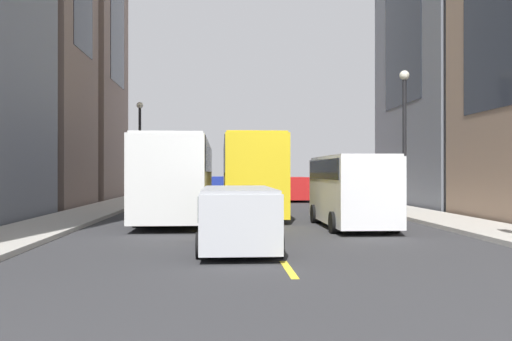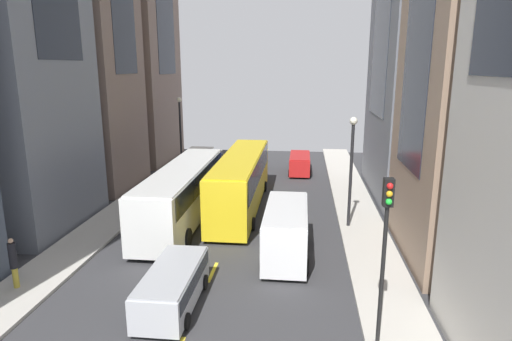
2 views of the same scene
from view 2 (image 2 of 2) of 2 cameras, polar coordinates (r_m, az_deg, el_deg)
The scene contains 21 objects.
ground_plane at distance 28.99m, azimuth -2.06°, elevation -5.21°, with size 41.93×41.93×0.00m, color #333335.
sidewalk_west at distance 30.96m, azimuth -16.22°, elevation -4.39°, with size 2.66×44.00×0.15m, color #B2ADA3.
sidewalk_east at distance 28.92m, azimuth 13.15°, elevation -5.46°, with size 2.66×44.00×0.15m, color #B2ADA3.
lane_stripe_2 at distance 20.80m, azimuth -5.70°, elevation -13.12°, with size 0.16×2.00×0.01m, color yellow.
lane_stripe_3 at distance 26.20m, azimuth -3.00°, elevation -7.29°, with size 0.16×2.00×0.01m, color yellow.
lane_stripe_4 at distance 31.82m, azimuth -1.29°, elevation -3.48°, with size 0.16×2.00×0.01m, color yellow.
lane_stripe_5 at distance 37.56m, azimuth -0.10°, elevation -0.82°, with size 0.16×2.00×0.01m, color yellow.
lane_stripe_6 at distance 43.36m, azimuth 0.77°, elevation 1.14°, with size 0.16×2.00×0.01m, color yellow.
lane_stripe_7 at distance 49.22m, azimuth 1.44°, elevation 2.63°, with size 0.16×2.00×0.01m, color yellow.
building_east_1 at distance 23.06m, azimuth 28.58°, elevation 13.36°, with size 6.67×8.53×19.77m.
building_east_2 at distance 33.06m, azimuth 21.77°, elevation 19.32°, with size 6.09×11.06×26.34m.
city_bus_white at distance 26.92m, azimuth -9.55°, elevation -2.40°, with size 2.80×12.74×3.35m.
streetcar_yellow at distance 28.93m, azimuth -1.95°, elevation -0.86°, with size 2.70×13.11×3.59m.
delivery_van_white at distance 21.74m, azimuth 3.97°, elevation -7.52°, with size 2.25×5.81×2.58m.
car_silver_0 at distance 17.99m, azimuth -10.87°, elevation -14.44°, with size 2.03×4.79×1.60m.
car_blue_1 at distance 41.14m, azimuth -1.09°, elevation 1.86°, with size 2.04×4.19×1.68m.
car_red_2 at distance 38.88m, azimuth 5.76°, elevation 1.09°, with size 1.93×4.73×1.66m.
pedestrian_waiting_curb at distance 21.22m, azimuth -29.22°, elevation -10.36°, with size 0.32×0.32×2.22m.
traffic_light_near_corner at distance 14.56m, azimuth 16.64°, elevation -7.71°, with size 0.32×0.44×5.78m.
streetlamp_near at distance 39.15m, azimuth -9.91°, elevation 5.82°, with size 0.44×0.44×6.54m.
streetlamp_far at distance 25.34m, azimuth 12.43°, elevation 1.40°, with size 0.44×0.44×6.41m.
Camera 2 is at (4.00, -27.17, 9.31)m, focal length 30.49 mm.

